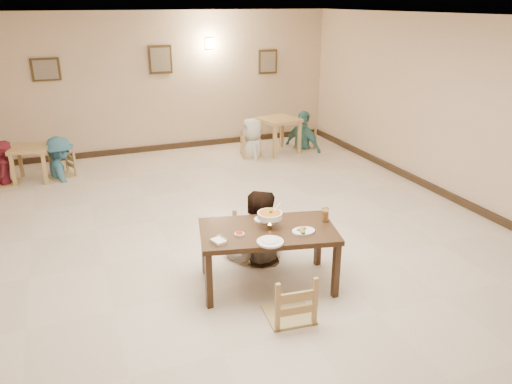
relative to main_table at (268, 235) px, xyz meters
name	(u,v)px	position (x,y,z in m)	size (l,w,h in m)	color
floor	(234,242)	(-0.01, 1.21, -0.65)	(10.00, 10.00, 0.00)	beige
ceiling	(230,17)	(-0.01, 1.21, 2.35)	(10.00, 10.00, 0.00)	white
wall_back	(157,83)	(-0.01, 6.21, 0.85)	(10.00, 10.00, 0.00)	beige
wall_right	(471,115)	(3.99, 1.21, 0.85)	(10.00, 10.00, 0.00)	beige
baseboard_back	(162,147)	(-0.01, 6.18, -0.59)	(8.00, 0.06, 0.12)	#302114
baseboard_right	(456,199)	(3.96, 1.21, -0.59)	(0.06, 10.00, 0.12)	#302114
picture_a	(46,70)	(-2.21, 6.17, 1.25)	(0.55, 0.04, 0.45)	#3A2B15
picture_b	(160,60)	(0.09, 6.17, 1.35)	(0.50, 0.04, 0.60)	#3A2B15
picture_c	(268,62)	(2.59, 6.17, 1.20)	(0.45, 0.04, 0.55)	#3A2B15
wall_sconce	(209,43)	(1.19, 6.17, 1.65)	(0.16, 0.05, 0.22)	#FFD88C
main_table	(268,235)	(0.00, 0.00, 0.00)	(1.71, 1.20, 0.73)	#3A2413
chair_far	(255,217)	(0.15, 0.78, -0.12)	(0.50, 0.50, 1.07)	tan
chair_near	(290,273)	(-0.04, -0.68, -0.13)	(0.49, 0.49, 1.05)	tan
main_diner	(257,191)	(0.14, 0.68, 0.29)	(0.91, 0.71, 1.88)	gray
curry_warmer	(270,215)	(0.04, 0.04, 0.23)	(0.32, 0.29, 0.26)	silver
rice_plate_far	(266,219)	(0.08, 0.25, 0.10)	(0.30, 0.30, 0.07)	white
rice_plate_near	(270,242)	(-0.11, -0.33, 0.10)	(0.29, 0.29, 0.07)	white
fried_plate	(303,231)	(0.34, -0.23, 0.10)	(0.27, 0.27, 0.06)	white
chili_dish	(239,234)	(-0.36, -0.02, 0.09)	(0.11, 0.11, 0.02)	white
napkin_cutlery	(219,241)	(-0.63, -0.11, 0.10)	(0.19, 0.26, 0.03)	white
drink_glass	(325,215)	(0.72, -0.04, 0.16)	(0.08, 0.08, 0.17)	white
bg_table_left	(30,153)	(-2.67, 5.03, -0.12)	(0.78, 0.78, 0.66)	tan
bg_table_right	(279,124)	(2.38, 5.03, -0.01)	(0.91, 0.91, 0.78)	tan
bg_chair_ll	(1,157)	(-3.16, 4.99, -0.12)	(0.50, 0.50, 1.07)	tan
bg_chair_lr	(59,153)	(-2.18, 5.06, -0.18)	(0.44, 0.44, 0.94)	tan
bg_chair_rl	(252,134)	(1.74, 4.98, -0.16)	(0.46, 0.46, 0.99)	tan
bg_chair_rr	(303,129)	(3.03, 5.09, -0.19)	(0.44, 0.44, 0.93)	tan
bg_diner_b	(56,137)	(-2.18, 5.06, 0.14)	(1.02, 0.59, 1.58)	teal
bg_diner_c	(252,118)	(1.74, 4.98, 0.19)	(0.82, 0.53, 1.68)	silver
bg_diner_d	(304,111)	(3.03, 5.09, 0.23)	(1.02, 0.43, 1.75)	teal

